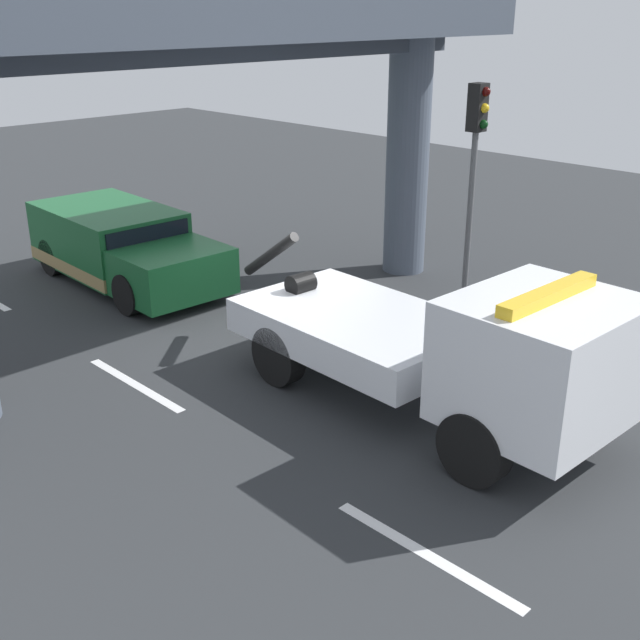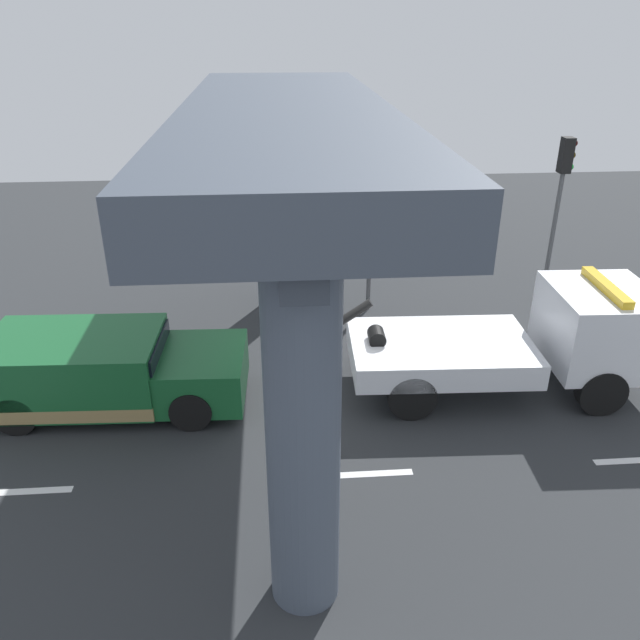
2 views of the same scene
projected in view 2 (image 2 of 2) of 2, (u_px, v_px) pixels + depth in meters
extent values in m
cube|color=#2D3033|center=(328.00, 396.00, 13.72)|extent=(60.00, 40.00, 0.10)
cube|color=silver|center=(341.00, 475.00, 11.29)|extent=(2.60, 0.16, 0.01)
cube|color=white|center=(440.00, 352.00, 13.49)|extent=(3.92, 2.53, 0.55)
cube|color=white|center=(598.00, 326.00, 13.37)|extent=(2.13, 2.37, 1.65)
cube|color=black|center=(630.00, 310.00, 13.23)|extent=(0.14, 2.21, 0.66)
cube|color=maroon|center=(429.00, 330.00, 14.61)|extent=(3.65, 0.15, 0.20)
cylinder|color=black|center=(339.00, 323.00, 13.09)|extent=(1.42, 0.23, 1.07)
cylinder|color=black|center=(377.00, 337.00, 13.26)|extent=(0.38, 0.46, 0.36)
cube|color=yellow|center=(606.00, 287.00, 12.97)|extent=(0.31, 1.93, 0.16)
cylinder|color=black|center=(562.00, 343.00, 14.73)|extent=(1.01, 0.35, 1.00)
cylinder|color=black|center=(601.00, 392.00, 12.86)|extent=(1.01, 0.35, 1.00)
cylinder|color=black|center=(396.00, 347.00, 14.58)|extent=(1.01, 0.35, 1.00)
cylinder|color=black|center=(412.00, 396.00, 12.71)|extent=(1.01, 0.35, 1.00)
cube|color=#195B2D|center=(76.00, 367.00, 12.96)|extent=(3.53, 2.32, 1.35)
cube|color=#195B2D|center=(204.00, 372.00, 13.14)|extent=(1.80, 2.17, 0.95)
cube|color=black|center=(160.00, 352.00, 12.89)|extent=(0.13, 1.94, 0.59)
cube|color=#9E8451|center=(80.00, 387.00, 13.18)|extent=(3.55, 2.34, 0.28)
cylinder|color=black|center=(203.00, 362.00, 14.13)|extent=(0.85, 0.31, 0.84)
cylinder|color=black|center=(191.00, 410.00, 12.40)|extent=(0.85, 0.31, 0.84)
cylinder|color=black|center=(50.00, 365.00, 14.00)|extent=(0.85, 0.31, 0.84)
cylinder|color=black|center=(16.00, 414.00, 12.28)|extent=(0.85, 0.31, 0.84)
cylinder|color=#4C5666|center=(284.00, 212.00, 17.05)|extent=(0.95, 0.95, 5.21)
cylinder|color=#4C5666|center=(303.00, 441.00, 7.94)|extent=(0.95, 0.95, 5.21)
cube|color=#414956|center=(286.00, 128.00, 11.17)|extent=(3.60, 12.17, 0.83)
cube|color=#353C47|center=(287.00, 161.00, 11.43)|extent=(0.50, 11.77, 0.36)
cylinder|color=#515456|center=(370.00, 249.00, 16.89)|extent=(0.12, 0.12, 3.50)
cube|color=black|center=(373.00, 167.00, 15.92)|extent=(0.28, 0.32, 0.90)
sphere|color=#360605|center=(380.00, 155.00, 15.80)|extent=(0.18, 0.18, 0.18)
sphere|color=gold|center=(379.00, 167.00, 15.93)|extent=(0.18, 0.18, 0.18)
sphere|color=black|center=(379.00, 178.00, 16.07)|extent=(0.18, 0.18, 0.18)
cylinder|color=#515456|center=(552.00, 241.00, 17.19)|extent=(0.12, 0.12, 3.71)
cube|color=black|center=(566.00, 155.00, 16.17)|extent=(0.28, 0.32, 0.90)
sphere|color=#360605|center=(574.00, 143.00, 16.05)|extent=(0.18, 0.18, 0.18)
sphere|color=#3A2D06|center=(572.00, 155.00, 16.18)|extent=(0.18, 0.18, 0.18)
sphere|color=green|center=(570.00, 167.00, 16.32)|extent=(0.18, 0.18, 0.18)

